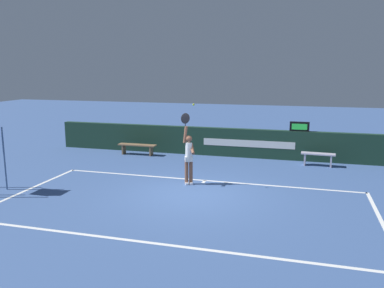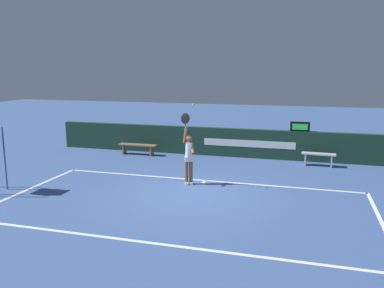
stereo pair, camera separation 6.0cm
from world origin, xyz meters
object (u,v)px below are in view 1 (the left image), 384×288
tennis_player (189,155)px  courtside_bench_far (318,157)px  tennis_ball (194,105)px  speed_display (299,127)px  courtside_bench_near (137,147)px

tennis_player → courtside_bench_far: tennis_player is taller
tennis_ball → courtside_bench_far: size_ratio=0.05×
speed_display → courtside_bench_near: bearing=-173.1°
courtside_bench_near → tennis_ball: bearing=-47.5°
speed_display → courtside_bench_near: size_ratio=0.46×
tennis_player → tennis_ball: 1.71m
tennis_player → courtside_bench_near: 5.05m
courtside_bench_far → speed_display: bearing=133.7°
tennis_ball → courtside_bench_near: (-3.65, 3.98, -2.27)m
tennis_player → tennis_ball: bearing=-50.5°
speed_display → tennis_player: 5.64m
courtside_bench_near → courtside_bench_far: courtside_bench_far is taller
speed_display → tennis_player: bearing=-126.8°
courtside_bench_near → speed_display: bearing=6.9°
tennis_ball → courtside_bench_near: 5.86m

